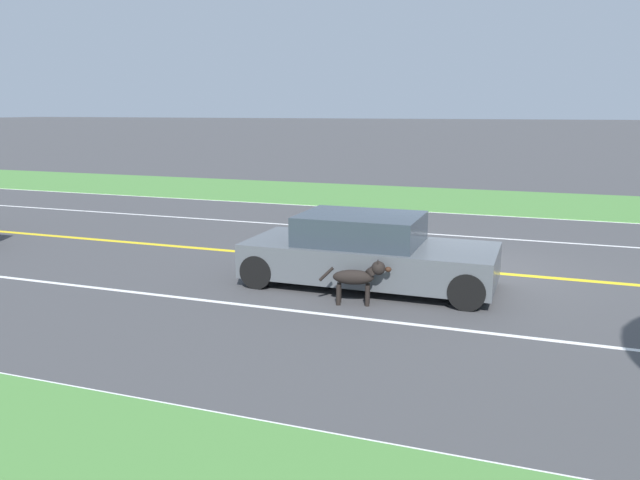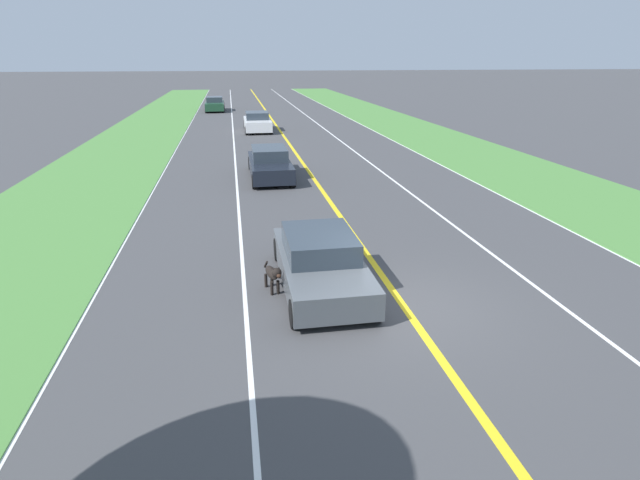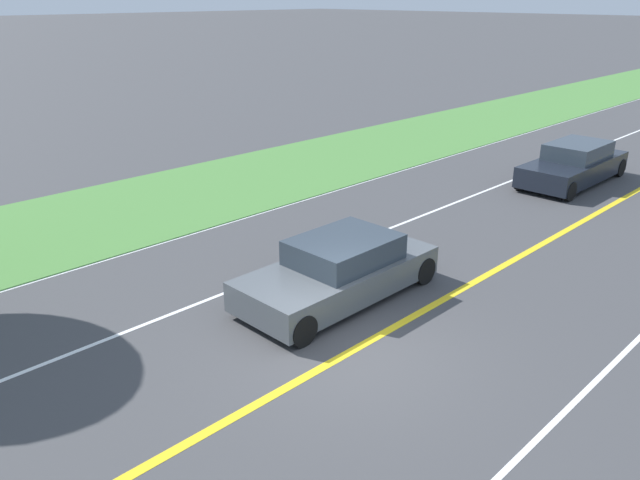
% 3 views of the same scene
% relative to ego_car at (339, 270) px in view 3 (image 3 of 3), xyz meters
% --- Properties ---
extents(ground_plane, '(400.00, 400.00, 0.00)m').
position_rel_ego_car_xyz_m(ground_plane, '(-1.65, 1.40, -0.61)').
color(ground_plane, '#424244').
extents(centre_divider_line, '(0.18, 160.00, 0.01)m').
position_rel_ego_car_xyz_m(centre_divider_line, '(-1.65, 1.40, -0.61)').
color(centre_divider_line, yellow).
rests_on(centre_divider_line, ground).
extents(lane_edge_line_right, '(0.14, 160.00, 0.01)m').
position_rel_ego_car_xyz_m(lane_edge_line_right, '(5.35, 1.40, -0.61)').
color(lane_edge_line_right, white).
rests_on(lane_edge_line_right, ground).
extents(lane_dash_same_dir, '(0.10, 160.00, 0.01)m').
position_rel_ego_car_xyz_m(lane_dash_same_dir, '(1.85, 1.40, -0.61)').
color(lane_dash_same_dir, white).
rests_on(lane_dash_same_dir, ground).
extents(lane_dash_oncoming, '(0.10, 160.00, 0.01)m').
position_rel_ego_car_xyz_m(lane_dash_oncoming, '(-5.15, 1.40, -0.61)').
color(lane_dash_oncoming, white).
rests_on(lane_dash_oncoming, ground).
extents(grass_verge_right, '(6.00, 160.00, 0.03)m').
position_rel_ego_car_xyz_m(grass_verge_right, '(8.35, 1.40, -0.59)').
color(grass_verge_right, '#4C843D').
rests_on(grass_verge_right, ground).
extents(ego_car, '(1.93, 4.49, 1.31)m').
position_rel_ego_car_xyz_m(ego_car, '(0.00, 0.00, 0.00)').
color(ego_car, '#51565B').
rests_on(ego_car, ground).
extents(dog, '(0.41, 1.18, 0.77)m').
position_rel_ego_car_xyz_m(dog, '(1.17, 0.19, -0.14)').
color(dog, black).
rests_on(dog, ground).
extents(car_trailing_near, '(1.84, 4.79, 1.36)m').
position_rel_ego_car_xyz_m(car_trailing_near, '(0.30, -11.86, 0.02)').
color(car_trailing_near, black).
rests_on(car_trailing_near, ground).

